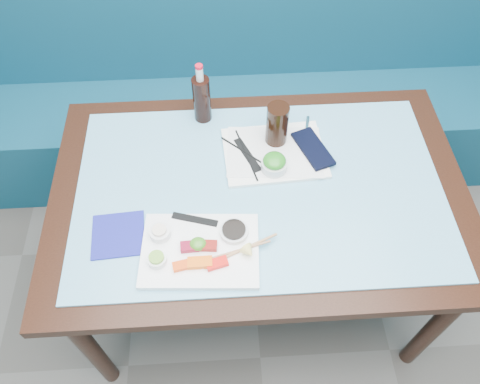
{
  "coord_description": "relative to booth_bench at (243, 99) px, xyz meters",
  "views": [
    {
      "loc": [
        -0.12,
        0.54,
        2.02
      ],
      "look_at": [
        -0.07,
        1.41,
        0.8
      ],
      "focal_mm": 35.0,
      "sensor_mm": 36.0,
      "label": 1
    }
  ],
  "objects": [
    {
      "name": "chopstick_sleeve",
      "position": [
        -0.22,
        -0.96,
        0.4
      ],
      "size": [
        0.15,
        0.06,
        0.0
      ],
      "primitive_type": "cube",
      "rotation": [
        0.0,
        0.0,
        -0.29
      ],
      "color": "black",
      "rests_on": "sashimi_plate"
    },
    {
      "name": "booth_bench",
      "position": [
        0.0,
        0.0,
        0.0
      ],
      "size": [
        3.0,
        0.56,
        1.17
      ],
      "color": "navy",
      "rests_on": "ground"
    },
    {
      "name": "cola_bottle_body",
      "position": [
        -0.18,
        -0.5,
        0.47
      ],
      "size": [
        0.07,
        0.07,
        0.18
      ],
      "primitive_type": "cylinder",
      "rotation": [
        0.0,
        0.0,
        0.12
      ],
      "color": "black",
      "rests_on": "glass_top"
    },
    {
      "name": "cola_bottle_neck",
      "position": [
        -0.18,
        -0.5,
        0.59
      ],
      "size": [
        0.03,
        0.03,
        0.05
      ],
      "primitive_type": "cylinder",
      "rotation": [
        0.0,
        0.0,
        0.3
      ],
      "color": "white",
      "rests_on": "cola_bottle_body"
    },
    {
      "name": "cola_glass",
      "position": [
        0.07,
        -0.64,
        0.48
      ],
      "size": [
        0.08,
        0.08,
        0.16
      ],
      "primitive_type": "cylinder",
      "rotation": [
        0.0,
        0.0,
        0.05
      ],
      "color": "black",
      "rests_on": "serving_tray"
    },
    {
      "name": "seaweed_garnish",
      "position": [
        -0.21,
        -1.06,
        0.42
      ],
      "size": [
        0.06,
        0.06,
        0.03
      ],
      "primitive_type": "ellipsoid",
      "rotation": [
        0.0,
        0.0,
        -0.2
      ],
      "color": "#3B811D",
      "rests_on": "sashimi_plate"
    },
    {
      "name": "fork",
      "position": [
        0.19,
        -0.59,
        0.4
      ],
      "size": [
        0.04,
        0.1,
        0.01
      ],
      "primitive_type": "cylinder",
      "rotation": [
        1.57,
        0.0,
        -0.23
      ],
      "color": "white",
      "rests_on": "serving_tray"
    },
    {
      "name": "tuna_right",
      "position": [
        -0.18,
        -1.06,
        0.41
      ],
      "size": [
        0.06,
        0.04,
        0.02
      ],
      "primitive_type": "cube",
      "rotation": [
        0.0,
        0.0,
        -0.1
      ],
      "color": "maroon",
      "rests_on": "sashimi_plate"
    },
    {
      "name": "wasabi_fill",
      "position": [
        -0.33,
        -1.1,
        0.43
      ],
      "size": [
        0.05,
        0.05,
        0.01
      ],
      "primitive_type": "cylinder",
      "rotation": [
        0.0,
        0.0,
        -0.01
      ],
      "color": "#73AF38",
      "rests_on": "ramekin_wasabi"
    },
    {
      "name": "seaweed_bowl",
      "position": [
        0.05,
        -0.77,
        0.41
      ],
      "size": [
        0.11,
        0.11,
        0.04
      ],
      "primitive_type": "cylinder",
      "rotation": [
        0.0,
        0.0,
        -0.38
      ],
      "color": "silver",
      "rests_on": "serving_tray"
    },
    {
      "name": "salmon_right",
      "position": [
        -0.15,
        -1.12,
        0.41
      ],
      "size": [
        0.07,
        0.05,
        0.02
      ],
      "primitive_type": "cube",
      "rotation": [
        0.0,
        0.0,
        0.26
      ],
      "color": "red",
      "rests_on": "sashimi_plate"
    },
    {
      "name": "lemon_wedge",
      "position": [
        -0.06,
        -1.1,
        0.42
      ],
      "size": [
        0.05,
        0.05,
        0.04
      ],
      "primitive_type": "cone",
      "rotation": [
        1.57,
        0.0,
        0.56
      ],
      "color": "#FFE578",
      "rests_on": "sashimi_plate"
    },
    {
      "name": "blue_napkin",
      "position": [
        -0.46,
        -1.0,
        0.39
      ],
      "size": [
        0.17,
        0.17,
        0.01
      ],
      "primitive_type": "cube",
      "rotation": [
        0.0,
        0.0,
        0.07
      ],
      "color": "navy",
      "rests_on": "glass_top"
    },
    {
      "name": "paper_placemat",
      "position": [
        0.06,
        -0.7,
        0.4
      ],
      "size": [
        0.35,
        0.26,
        0.0
      ],
      "primitive_type": "cube",
      "rotation": [
        0.0,
        0.0,
        -0.07
      ],
      "color": "white",
      "rests_on": "serving_tray"
    },
    {
      "name": "glass_top",
      "position": [
        0.0,
        -0.84,
        0.38
      ],
      "size": [
        1.22,
        0.76,
        0.01
      ],
      "primitive_type": "cube",
      "color": "#65AACA",
      "rests_on": "dining_table"
    },
    {
      "name": "dining_table",
      "position": [
        0.0,
        -0.84,
        0.29
      ],
      "size": [
        1.4,
        0.9,
        0.75
      ],
      "color": "black",
      "rests_on": "ground"
    },
    {
      "name": "cola_bottle_cap",
      "position": [
        -0.18,
        -0.5,
        0.62
      ],
      "size": [
        0.03,
        0.03,
        0.01
      ],
      "primitive_type": "cylinder",
      "rotation": [
        0.0,
        0.0,
        0.07
      ],
      "color": "red",
      "rests_on": "cola_bottle_neck"
    },
    {
      "name": "black_chopstick_a",
      "position": [
        -0.04,
        -0.71,
        0.4
      ],
      "size": [
        0.07,
        0.23,
        0.01
      ],
      "primitive_type": "cylinder",
      "rotation": [
        1.57,
        0.0,
        0.25
      ],
      "color": "black",
      "rests_on": "serving_tray"
    },
    {
      "name": "soy_dish",
      "position": [
        -0.1,
        -1.02,
        0.41
      ],
      "size": [
        0.11,
        0.11,
        0.02
      ],
      "primitive_type": "cylinder",
      "rotation": [
        0.0,
        0.0,
        -0.38
      ],
      "color": "silver",
      "rests_on": "sashimi_plate"
    },
    {
      "name": "seaweed_salad",
      "position": [
        0.05,
        -0.77,
        0.44
      ],
      "size": [
        0.08,
        0.08,
        0.04
      ],
      "primitive_type": "ellipsoid",
      "rotation": [
        0.0,
        0.0,
        0.04
      ],
      "color": "#23791B",
      "rests_on": "seaweed_bowl"
    },
    {
      "name": "ramekin_ginger",
      "position": [
        -0.32,
        -1.01,
        0.41
      ],
      "size": [
        0.08,
        0.08,
        0.03
      ],
      "primitive_type": "cylinder",
      "rotation": [
        0.0,
        0.0,
        -0.26
      ],
      "color": "white",
      "rests_on": "sashimi_plate"
    },
    {
      "name": "ginger_fill",
      "position": [
        -0.32,
        -1.01,
        0.43
      ],
      "size": [
        0.05,
        0.05,
        0.01
      ],
      "primitive_type": "cylinder",
      "rotation": [
        0.0,
        0.0,
        -0.28
      ],
      "color": "beige",
      "rests_on": "ramekin_ginger"
    },
    {
      "name": "navy_pouch",
      "position": [
        0.2,
        -0.7,
        0.4
      ],
      "size": [
        0.14,
        0.2,
        0.01
      ],
      "primitive_type": "cube",
      "rotation": [
        0.0,
        0.0,
        0.36
      ],
      "color": "black",
      "rests_on": "serving_tray"
    },
    {
      "name": "black_chopstick_b",
      "position": [
        -0.03,
        -0.71,
        0.4
      ],
      "size": [
        0.19,
        0.17,
        0.01
      ],
      "primitive_type": "cylinder",
      "rotation": [
        1.57,
        0.0,
        0.82
      ],
      "color": "black",
      "rests_on": "serving_tray"
    },
    {
      "name": "soy_fill",
      "position": [
        -0.1,
        -1.02,
        0.42
      ],
      "size": [
        0.08,
        0.08,
        0.01
      ],
      "primitive_type": "cylinder",
      "rotation": [
        0.0,
        0.0,
        -0.17
      ],
      "color": "black",
      "rests_on": "soy_dish"
    },
    {
      "name": "wooden_chopstick_a",
      "position": [
        -0.09,
        -1.08,
        0.41
      ],
      "size": [
        0.21,
        0.06,
        0.01
      ],
      "primitive_type": "cylinder",
      "rotation": [
        1.57,
        0.0,
        -1.31
      ],
      "color": "#A56F4E",
      "rests_on": "sashimi_plate"
    },
    {
      "name": "salmon_left",
      "position": [
        -0.25,
        -1.12,
        0.41
      ],
      "size": [
        0.06,
        0.04,
        0.01
      ],
      "primitive_type": "cube",
      "rotation": [
        0.0,
        0.0,
        0.2
      ],
      "color": "#F94509",
      "rests_on": "sashimi_plate"
    },
    {
      "name": "tuna_left",
      "position": [
        -0.23,
        -1.06,
        0.41
      ],
      "size": [
        0.06,
        0.04,
        0.02
      ],
      "primitive_type": "cube",
      "rotation": [
        0.0,
        0.0,
        0.05
      ],
      "color": "maroon",
      "rests_on": "sashimi_plate"
    },
    {
      "name": "tray_sleeve",
      "position": [
        -0.03,
        -0.71,
        0.4
      ],
      "size": [
        0.09,
        0.16,
        0.0
      ],
      "primitive_type": "cube",
      "rotation": [
        0.0,
        0.0,
        0.41
      ],
      "color": "black",
      "rests_on": "serving_tray"
    },
    {
      "name": "sashimi_plate",
      "position": [
        -0.2,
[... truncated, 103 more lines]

